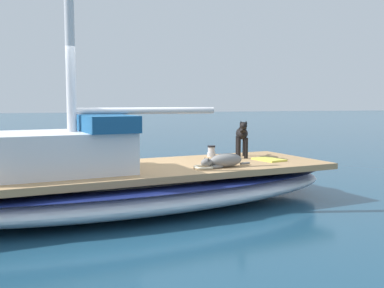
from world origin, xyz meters
The scene contains 9 objects.
ground_plane centered at (0.00, 0.00, 0.00)m, with size 120.00×120.00×0.00m, color navy.
sailboat_main centered at (0.00, 0.00, 0.34)m, with size 3.64×7.55×0.66m.
cabin_house centered at (-0.19, 1.10, 1.01)m, with size 1.73×2.42×0.84m.
dog_black centered at (0.70, -2.18, 1.08)m, with size 0.91×0.40×0.70m.
dog_grey centered at (-0.35, -1.42, 0.77)m, with size 0.41×0.94×0.22m.
deck_winch centered at (1.00, -1.68, 0.76)m, with size 0.16×0.16×0.21m.
coiled_rope centered at (-0.40, -1.07, 0.68)m, with size 0.32×0.32×0.04m, color beige.
deck_towel centered at (0.20, -2.48, 0.68)m, with size 0.56×0.36×0.03m, color #D8D14C.
mooring_buoy centered at (5.77, 1.85, 0.22)m, with size 0.44×0.44×0.44m, color yellow.
Camera 1 is at (-6.98, 1.10, 1.71)m, focal length 42.07 mm.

